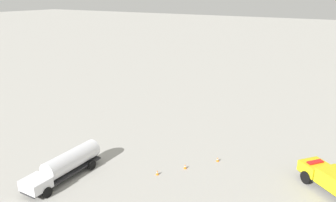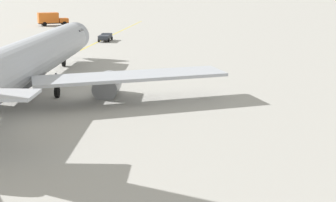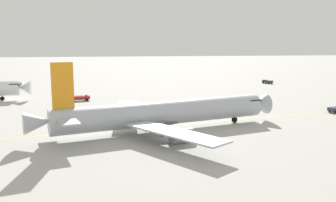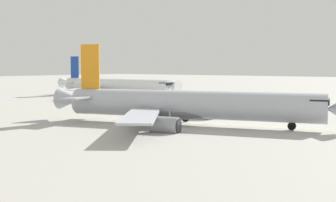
{
  "view_description": "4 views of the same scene",
  "coord_description": "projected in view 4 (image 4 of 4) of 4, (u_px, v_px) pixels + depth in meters",
  "views": [
    {
      "loc": [
        -14.45,
        43.76,
        19.88
      ],
      "look_at": [
        -50.25,
        21.22,
        6.16
      ],
      "focal_mm": 35.99,
      "sensor_mm": 36.0,
      "label": 1
    },
    {
      "loc": [
        -28.23,
        33.84,
        10.25
      ],
      "look_at": [
        -19.45,
        7.11,
        3.0
      ],
      "focal_mm": 49.51,
      "sensor_mm": 36.0,
      "label": 2
    },
    {
      "loc": [
        -61.45,
        5.43,
        14.86
      ],
      "look_at": [
        -0.65,
        -3.59,
        4.77
      ],
      "focal_mm": 39.06,
      "sensor_mm": 36.0,
      "label": 3
    },
    {
      "loc": [
        -54.88,
        -39.47,
        8.49
      ],
      "look_at": [
        -2.3,
        1.01,
        3.32
      ],
      "focal_mm": 48.15,
      "sensor_mm": 36.0,
      "label": 4
    }
  ],
  "objects": [
    {
      "name": "taxiway_centreline",
      "position": [
        211.0,
        123.0,
        66.88
      ],
      "size": [
        32.66,
        159.16,
        0.01
      ],
      "rotation": [
        0.0,
        0.0,
        4.91
      ],
      "color": "yellow",
      "rests_on": "ground_plane"
    },
    {
      "name": "ops_pickup_truck",
      "position": [
        212.0,
        100.0,
        101.6
      ],
      "size": [
        2.92,
        5.79,
        1.41
      ],
      "rotation": [
        0.0,
        0.0,
        4.91
      ],
      "color": "#232326",
      "rests_on": "ground_plane"
    },
    {
      "name": "airliner_main",
      "position": [
        187.0,
        106.0,
        64.69
      ],
      "size": [
        36.2,
        42.72,
        12.11
      ],
      "rotation": [
        0.0,
        0.0,
        5.0
      ],
      "color": "#B2B7C1",
      "rests_on": "ground_plane"
    },
    {
      "name": "airliner_secondary",
      "position": [
        114.0,
        86.0,
        123.93
      ],
      "size": [
        32.62,
        42.75,
        11.32
      ],
      "rotation": [
        0.0,
        0.0,
        4.75
      ],
      "color": "white",
      "rests_on": "ground_plane"
    },
    {
      "name": "ground_plane",
      "position": [
        183.0,
        122.0,
        68.01
      ],
      "size": [
        600.0,
        600.0,
        0.0
      ],
      "primitive_type": "plane",
      "color": "#ADAAA3"
    }
  ]
}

